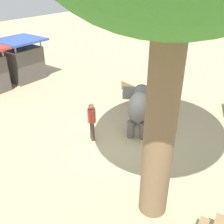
# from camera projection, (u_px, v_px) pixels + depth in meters

# --- Properties ---
(ground_plane) EXTENTS (60.00, 60.00, 0.00)m
(ground_plane) POSITION_uv_depth(u_px,v_px,m) (124.00, 140.00, 10.65)
(ground_plane) COLOR tan
(elephant) EXTENTS (2.42, 2.03, 1.71)m
(elephant) POSITION_uv_depth(u_px,v_px,m) (140.00, 106.00, 10.99)
(elephant) COLOR slate
(elephant) RESTS_ON ground_plane
(person_handler) EXTENTS (0.33, 0.43, 1.62)m
(person_handler) POSITION_uv_depth(u_px,v_px,m) (92.00, 119.00, 10.29)
(person_handler) COLOR #3F3833
(person_handler) RESTS_ON ground_plane
(wooden_bench) EXTENTS (0.70, 1.45, 0.88)m
(wooden_bench) POSITION_uv_depth(u_px,v_px,m) (132.00, 92.00, 13.84)
(wooden_bench) COLOR olive
(wooden_bench) RESTS_ON ground_plane
(market_stall_blue) EXTENTS (2.50, 2.50, 2.52)m
(market_stall_blue) POSITION_uv_depth(u_px,v_px,m) (23.00, 61.00, 16.27)
(market_stall_blue) COLOR #59514C
(market_stall_blue) RESTS_ON ground_plane
(feed_bucket) EXTENTS (0.36, 0.36, 0.32)m
(feed_bucket) POSITION_uv_depth(u_px,v_px,m) (158.00, 110.00, 12.64)
(feed_bucket) COLOR gray
(feed_bucket) RESTS_ON ground_plane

